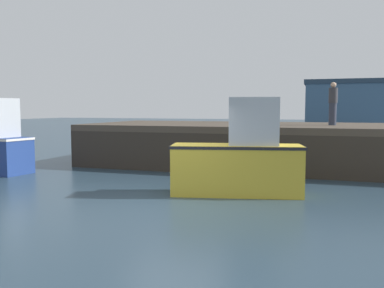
# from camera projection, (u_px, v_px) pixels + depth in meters

# --- Properties ---
(ground) EXTENTS (120.00, 160.00, 0.10)m
(ground) POSITION_uv_depth(u_px,v_px,m) (171.00, 203.00, 10.48)
(ground) COLOR #283D4C
(pier) EXTENTS (14.30, 6.11, 1.73)m
(pier) POSITION_uv_depth(u_px,v_px,m) (256.00, 132.00, 16.68)
(pier) COLOR #473D33
(pier) RESTS_ON ground
(fishing_boat_near_right) EXTENTS (3.78, 1.84, 2.69)m
(fishing_boat_near_right) POSITION_uv_depth(u_px,v_px,m) (240.00, 158.00, 11.23)
(fishing_boat_near_right) COLOR gold
(fishing_boat_near_right) RESTS_ON ground
(dockworker) EXTENTS (0.34, 0.34, 1.68)m
(dockworker) POSITION_uv_depth(u_px,v_px,m) (333.00, 104.00, 15.90)
(dockworker) COLOR #2D3342
(dockworker) RESTS_ON pier
(warehouse) EXTENTS (9.68, 4.62, 5.56)m
(warehouse) POSITION_uv_depth(u_px,v_px,m) (349.00, 105.00, 45.37)
(warehouse) COLOR #385675
(warehouse) RESTS_ON ground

